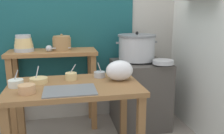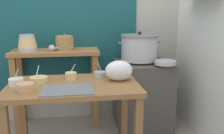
{
  "view_description": "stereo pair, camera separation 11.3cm",
  "coord_description": "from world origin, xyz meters",
  "px_view_note": "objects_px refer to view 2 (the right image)",
  "views": [
    {
      "loc": [
        -0.04,
        -1.85,
        1.31
      ],
      "look_at": [
        0.38,
        0.25,
        0.82
      ],
      "focal_mm": 38.31,
      "sensor_mm": 36.0,
      "label": 1
    },
    {
      "loc": [
        0.07,
        -1.87,
        1.31
      ],
      "look_at": [
        0.38,
        0.25,
        0.82
      ],
      "focal_mm": 38.31,
      "sensor_mm": 36.0,
      "label": 2
    }
  ],
  "objects_px": {
    "prep_bowl_4": "(71,76)",
    "serving_tray": "(68,90)",
    "back_shelf_table": "(56,69)",
    "clay_pot": "(65,43)",
    "prep_table": "(74,96)",
    "prep_bowl_3": "(100,74)",
    "prep_bowl_1": "(39,79)",
    "prep_bowl_0": "(25,87)",
    "stove_block": "(142,94)",
    "wide_pan": "(165,63)",
    "prep_bowl_2": "(16,81)",
    "bowl_stack_enamel": "(27,43)",
    "steamer_pot": "(139,47)",
    "plastic_bag": "(119,71)",
    "ladle": "(53,48)"
  },
  "relations": [
    {
      "from": "prep_bowl_4",
      "to": "serving_tray",
      "type": "bearing_deg",
      "value": -93.86
    },
    {
      "from": "back_shelf_table",
      "to": "clay_pot",
      "type": "distance_m",
      "value": 0.32
    },
    {
      "from": "prep_table",
      "to": "prep_bowl_3",
      "type": "xyz_separation_m",
      "value": [
        0.24,
        0.18,
        0.14
      ]
    },
    {
      "from": "prep_bowl_1",
      "to": "prep_bowl_4",
      "type": "xyz_separation_m",
      "value": [
        0.28,
        0.04,
        0.01
      ]
    },
    {
      "from": "prep_bowl_0",
      "to": "stove_block",
      "type": "bearing_deg",
      "value": 33.8
    },
    {
      "from": "prep_table",
      "to": "prep_bowl_0",
      "type": "xyz_separation_m",
      "value": [
        -0.36,
        -0.16,
        0.15
      ]
    },
    {
      "from": "wide_pan",
      "to": "prep_bowl_2",
      "type": "distance_m",
      "value": 1.45
    },
    {
      "from": "back_shelf_table",
      "to": "bowl_stack_enamel",
      "type": "distance_m",
      "value": 0.42
    },
    {
      "from": "prep_table",
      "to": "steamer_pot",
      "type": "relative_size",
      "value": 2.32
    },
    {
      "from": "stove_block",
      "to": "plastic_bag",
      "type": "xyz_separation_m",
      "value": [
        -0.38,
        -0.56,
        0.43
      ]
    },
    {
      "from": "prep_table",
      "to": "serving_tray",
      "type": "xyz_separation_m",
      "value": [
        -0.04,
        -0.17,
        0.12
      ]
    },
    {
      "from": "stove_block",
      "to": "clay_pot",
      "type": "height_order",
      "value": "clay_pot"
    },
    {
      "from": "wide_pan",
      "to": "stove_block",
      "type": "bearing_deg",
      "value": 125.24
    },
    {
      "from": "bowl_stack_enamel",
      "to": "prep_bowl_3",
      "type": "xyz_separation_m",
      "value": [
        0.73,
        -0.55,
        -0.23
      ]
    },
    {
      "from": "prep_table",
      "to": "prep_bowl_4",
      "type": "relative_size",
      "value": 7.8
    },
    {
      "from": "serving_tray",
      "to": "prep_bowl_3",
      "type": "relative_size",
      "value": 2.75
    },
    {
      "from": "ladle",
      "to": "prep_bowl_1",
      "type": "bearing_deg",
      "value": -97.84
    },
    {
      "from": "prep_bowl_2",
      "to": "serving_tray",
      "type": "bearing_deg",
      "value": -25.0
    },
    {
      "from": "prep_bowl_2",
      "to": "prep_bowl_3",
      "type": "relative_size",
      "value": 0.94
    },
    {
      "from": "bowl_stack_enamel",
      "to": "plastic_bag",
      "type": "relative_size",
      "value": 0.84
    },
    {
      "from": "ladle",
      "to": "wide_pan",
      "type": "distance_m",
      "value": 1.21
    },
    {
      "from": "stove_block",
      "to": "plastic_bag",
      "type": "bearing_deg",
      "value": -123.92
    },
    {
      "from": "clay_pot",
      "to": "plastic_bag",
      "type": "distance_m",
      "value": 0.86
    },
    {
      "from": "clay_pot",
      "to": "prep_bowl_2",
      "type": "relative_size",
      "value": 1.45
    },
    {
      "from": "back_shelf_table",
      "to": "prep_bowl_1",
      "type": "xyz_separation_m",
      "value": [
        -0.1,
        -0.63,
        0.07
      ]
    },
    {
      "from": "ladle",
      "to": "prep_bowl_4",
      "type": "distance_m",
      "value": 0.59
    },
    {
      "from": "serving_tray",
      "to": "wide_pan",
      "type": "distance_m",
      "value": 1.12
    },
    {
      "from": "serving_tray",
      "to": "prep_bowl_2",
      "type": "height_order",
      "value": "prep_bowl_2"
    },
    {
      "from": "stove_block",
      "to": "bowl_stack_enamel",
      "type": "relative_size",
      "value": 3.8
    },
    {
      "from": "prep_bowl_3",
      "to": "prep_bowl_2",
      "type": "bearing_deg",
      "value": -167.54
    },
    {
      "from": "back_shelf_table",
      "to": "wide_pan",
      "type": "bearing_deg",
      "value": -18.07
    },
    {
      "from": "plastic_bag",
      "to": "ladle",
      "type": "bearing_deg",
      "value": 135.04
    },
    {
      "from": "steamer_pot",
      "to": "prep_bowl_2",
      "type": "bearing_deg",
      "value": -153.75
    },
    {
      "from": "back_shelf_table",
      "to": "serving_tray",
      "type": "xyz_separation_m",
      "value": [
        0.16,
        -0.9,
        0.05
      ]
    },
    {
      "from": "wide_pan",
      "to": "prep_bowl_4",
      "type": "distance_m",
      "value": 0.99
    },
    {
      "from": "serving_tray",
      "to": "plastic_bag",
      "type": "bearing_deg",
      "value": 25.7
    },
    {
      "from": "bowl_stack_enamel",
      "to": "plastic_bag",
      "type": "xyz_separation_m",
      "value": [
        0.89,
        -0.69,
        -0.17
      ]
    },
    {
      "from": "prep_table",
      "to": "wide_pan",
      "type": "relative_size",
      "value": 4.94
    },
    {
      "from": "ladle",
      "to": "serving_tray",
      "type": "relative_size",
      "value": 0.66
    },
    {
      "from": "stove_block",
      "to": "bowl_stack_enamel",
      "type": "bearing_deg",
      "value": 174.03
    },
    {
      "from": "bowl_stack_enamel",
      "to": "serving_tray",
      "type": "xyz_separation_m",
      "value": [
        0.45,
        -0.9,
        -0.25
      ]
    },
    {
      "from": "bowl_stack_enamel",
      "to": "prep_bowl_0",
      "type": "relative_size",
      "value": 1.64
    },
    {
      "from": "prep_table",
      "to": "ladle",
      "type": "xyz_separation_m",
      "value": [
        -0.22,
        0.66,
        0.33
      ]
    },
    {
      "from": "prep_table",
      "to": "serving_tray",
      "type": "distance_m",
      "value": 0.21
    },
    {
      "from": "steamer_pot",
      "to": "prep_bowl_1",
      "type": "xyz_separation_m",
      "value": [
        -1.03,
        -0.52,
        -0.18
      ]
    },
    {
      "from": "back_shelf_table",
      "to": "serving_tray",
      "type": "bearing_deg",
      "value": -80.19
    },
    {
      "from": "prep_bowl_3",
      "to": "prep_bowl_4",
      "type": "distance_m",
      "value": 0.27
    },
    {
      "from": "clay_pot",
      "to": "prep_bowl_4",
      "type": "height_order",
      "value": "clay_pot"
    },
    {
      "from": "steamer_pot",
      "to": "prep_bowl_2",
      "type": "xyz_separation_m",
      "value": [
        -1.2,
        -0.59,
        -0.17
      ]
    },
    {
      "from": "prep_bowl_0",
      "to": "prep_bowl_4",
      "type": "height_order",
      "value": "prep_bowl_4"
    }
  ]
}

